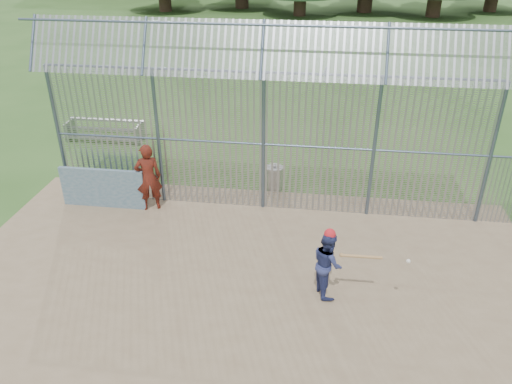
# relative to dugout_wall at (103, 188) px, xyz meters

# --- Properties ---
(ground) EXTENTS (120.00, 120.00, 0.00)m
(ground) POSITION_rel_dugout_wall_xyz_m (4.60, -2.90, -0.62)
(ground) COLOR #2D511E
(ground) RESTS_ON ground
(dirt_infield) EXTENTS (14.00, 10.00, 0.02)m
(dirt_infield) POSITION_rel_dugout_wall_xyz_m (4.60, -3.40, -0.61)
(dirt_infield) COLOR #756047
(dirt_infield) RESTS_ON ground
(dugout_wall) EXTENTS (2.50, 0.12, 1.20)m
(dugout_wall) POSITION_rel_dugout_wall_xyz_m (0.00, 0.00, 0.00)
(dugout_wall) COLOR #38566B
(dugout_wall) RESTS_ON dirt_infield
(batter) EXTENTS (0.82, 0.92, 1.56)m
(batter) POSITION_rel_dugout_wall_xyz_m (6.47, -3.06, 0.18)
(batter) COLOR navy
(batter) RESTS_ON dirt_infield
(onlooker) EXTENTS (0.86, 0.72, 2.01)m
(onlooker) POSITION_rel_dugout_wall_xyz_m (1.38, 0.07, 0.40)
(onlooker) COLOR maroon
(onlooker) RESTS_ON dirt_infield
(bg_kid_seated) EXTENTS (0.50, 0.47, 0.83)m
(bg_kid_seated) POSITION_rel_dugout_wall_xyz_m (6.27, 14.20, -0.21)
(bg_kid_seated) COLOR slate
(bg_kid_seated) RESTS_ON ground
(batting_gear) EXTENTS (1.78, 0.55, 0.57)m
(batting_gear) POSITION_rel_dugout_wall_xyz_m (6.66, -3.10, 0.85)
(batting_gear) COLOR red
(batting_gear) RESTS_ON ground
(trash_can) EXTENTS (0.56, 0.56, 0.82)m
(trash_can) POSITION_rel_dugout_wall_xyz_m (4.81, 1.82, -0.24)
(trash_can) COLOR gray
(trash_can) RESTS_ON ground
(bleacher) EXTENTS (3.00, 0.95, 0.72)m
(bleacher) POSITION_rel_dugout_wall_xyz_m (-2.07, 4.96, -0.21)
(bleacher) COLOR slate
(bleacher) RESTS_ON ground
(backstop_fence) EXTENTS (20.09, 0.81, 5.30)m
(backstop_fence) POSITION_rel_dugout_wall_xyz_m (6.41, 0.53, 1.74)
(backstop_fence) COLOR #47566B
(backstop_fence) RESTS_ON ground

